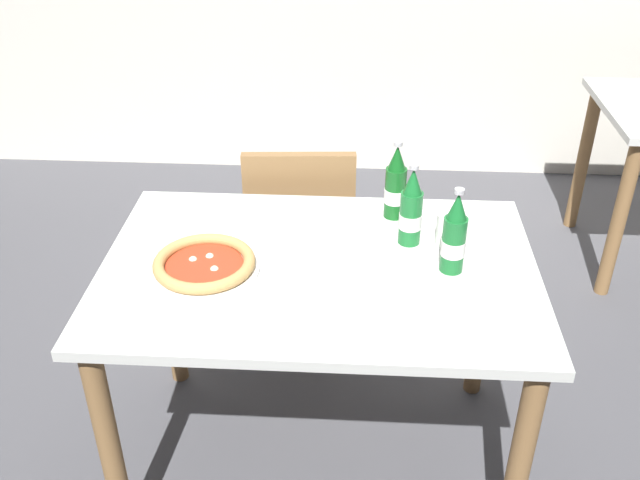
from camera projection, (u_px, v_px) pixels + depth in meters
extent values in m
plane|color=#4C4C51|center=(319.00, 453.00, 2.36)|extent=(8.00, 8.00, 0.00)
cube|color=silver|center=(319.00, 269.00, 1.97)|extent=(1.20, 0.80, 0.03)
cylinder|color=olive|center=(110.00, 450.00, 1.91)|extent=(0.06, 0.06, 0.72)
cylinder|color=olive|center=(518.00, 469.00, 1.86)|extent=(0.06, 0.06, 0.72)
cylinder|color=olive|center=(170.00, 299.00, 2.49)|extent=(0.06, 0.06, 0.72)
cylinder|color=olive|center=(483.00, 310.00, 2.43)|extent=(0.06, 0.06, 0.72)
cube|color=olive|center=(301.00, 235.00, 2.72)|extent=(0.43, 0.43, 0.04)
cube|color=olive|center=(300.00, 207.00, 2.45)|extent=(0.38, 0.06, 0.40)
cylinder|color=olive|center=(343.00, 259.00, 2.98)|extent=(0.04, 0.04, 0.41)
cylinder|color=olive|center=(262.00, 260.00, 2.98)|extent=(0.04, 0.04, 0.41)
cylinder|color=olive|center=(346.00, 309.00, 2.69)|extent=(0.04, 0.04, 0.41)
cylinder|color=olive|center=(256.00, 309.00, 2.69)|extent=(0.04, 0.04, 0.41)
cylinder|color=olive|center=(619.00, 221.00, 2.95)|extent=(0.06, 0.06, 0.72)
cylinder|color=olive|center=(583.00, 160.00, 3.44)|extent=(0.06, 0.06, 0.72)
cylinder|color=white|center=(205.00, 269.00, 1.94)|extent=(0.30, 0.30, 0.01)
cylinder|color=#BC381E|center=(205.00, 266.00, 1.93)|extent=(0.21, 0.21, 0.01)
torus|color=tan|center=(204.00, 263.00, 1.93)|extent=(0.28, 0.28, 0.03)
sphere|color=silver|center=(193.00, 260.00, 1.95)|extent=(0.02, 0.02, 0.02)
sphere|color=silver|center=(214.00, 270.00, 1.91)|extent=(0.02, 0.02, 0.02)
sphere|color=silver|center=(210.00, 257.00, 1.97)|extent=(0.02, 0.02, 0.02)
cylinder|color=#14591E|center=(395.00, 193.00, 2.16)|extent=(0.06, 0.06, 0.16)
cone|color=#14591E|center=(397.00, 157.00, 2.09)|extent=(0.05, 0.05, 0.07)
cylinder|color=#B7B7BC|center=(398.00, 144.00, 2.07)|extent=(0.03, 0.03, 0.01)
cylinder|color=white|center=(395.00, 195.00, 2.16)|extent=(0.07, 0.07, 0.04)
cylinder|color=#196B2D|center=(410.00, 218.00, 2.03)|extent=(0.06, 0.06, 0.16)
cone|color=#196B2D|center=(413.00, 181.00, 1.97)|extent=(0.05, 0.05, 0.07)
cylinder|color=#B7B7BC|center=(414.00, 167.00, 1.94)|extent=(0.03, 0.03, 0.01)
cylinder|color=white|center=(410.00, 220.00, 2.03)|extent=(0.07, 0.07, 0.04)
cylinder|color=#196B2D|center=(453.00, 244.00, 1.91)|extent=(0.06, 0.06, 0.16)
cone|color=#196B2D|center=(458.00, 205.00, 1.85)|extent=(0.05, 0.05, 0.07)
cylinder|color=#B7B7BC|center=(459.00, 191.00, 1.82)|extent=(0.03, 0.03, 0.01)
cylinder|color=white|center=(453.00, 246.00, 1.91)|extent=(0.07, 0.07, 0.04)
cube|color=white|center=(294.00, 306.00, 1.80)|extent=(0.21, 0.21, 0.00)
cube|color=silver|center=(302.00, 305.00, 1.80)|extent=(0.02, 0.19, 0.00)
cube|color=silver|center=(286.00, 305.00, 1.80)|extent=(0.06, 0.17, 0.00)
cylinder|color=white|center=(449.00, 229.00, 2.04)|extent=(0.07, 0.07, 0.09)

